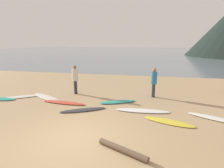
# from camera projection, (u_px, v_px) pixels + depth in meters

# --- Properties ---
(ground_plane) EXTENTS (120.00, 120.00, 0.20)m
(ground_plane) POSITION_uv_depth(u_px,v_px,m) (121.00, 81.00, 15.70)
(ground_plane) COLOR tan
(ground_plane) RESTS_ON ground
(ocean_water) EXTENTS (140.00, 100.00, 0.01)m
(ocean_water) POSITION_uv_depth(u_px,v_px,m) (144.00, 51.00, 65.81)
(ocean_water) COLOR slate
(ocean_water) RESTS_ON ground
(surfboard_1) EXTENTS (2.50, 1.87, 0.06)m
(surfboard_1) POSITION_uv_depth(u_px,v_px,m) (19.00, 97.00, 10.80)
(surfboard_1) COLOR silver
(surfboard_1) RESTS_ON ground
(surfboard_2) EXTENTS (2.58, 1.80, 0.07)m
(surfboard_2) POSITION_uv_depth(u_px,v_px,m) (47.00, 97.00, 10.70)
(surfboard_2) COLOR silver
(surfboard_2) RESTS_ON ground
(surfboard_3) EXTENTS (2.60, 0.69, 0.09)m
(surfboard_3) POSITION_uv_depth(u_px,v_px,m) (64.00, 102.00, 9.80)
(surfboard_3) COLOR #D84C38
(surfboard_3) RESTS_ON ground
(surfboard_4) EXTENTS (2.18, 1.45, 0.07)m
(surfboard_4) POSITION_uv_depth(u_px,v_px,m) (83.00, 110.00, 8.74)
(surfboard_4) COLOR #333338
(surfboard_4) RESTS_ON ground
(surfboard_5) EXTENTS (2.02, 1.35, 0.09)m
(surfboard_5) POSITION_uv_depth(u_px,v_px,m) (118.00, 102.00, 9.90)
(surfboard_5) COLOR teal
(surfboard_5) RESTS_ON ground
(surfboard_6) EXTENTS (2.56, 0.65, 0.07)m
(surfboard_6) POSITION_uv_depth(u_px,v_px,m) (142.00, 111.00, 8.63)
(surfboard_6) COLOR white
(surfboard_6) RESTS_ON ground
(surfboard_7) EXTENTS (2.13, 1.13, 0.06)m
(surfboard_7) POSITION_uv_depth(u_px,v_px,m) (169.00, 122.00, 7.45)
(surfboard_7) COLOR yellow
(surfboard_7) RESTS_ON ground
(surfboard_8) EXTENTS (2.46, 1.47, 0.08)m
(surfboard_8) POSITION_uv_depth(u_px,v_px,m) (219.00, 119.00, 7.68)
(surfboard_8) COLOR silver
(surfboard_8) RESTS_ON ground
(person_0) EXTENTS (0.35, 0.35, 1.76)m
(person_0) POSITION_uv_depth(u_px,v_px,m) (154.00, 80.00, 10.67)
(person_0) COLOR #2D2D38
(person_0) RESTS_ON ground
(person_3) EXTENTS (0.37, 0.37, 1.83)m
(person_3) POSITION_uv_depth(u_px,v_px,m) (75.00, 77.00, 11.36)
(person_3) COLOR #2D2D38
(person_3) RESTS_ON ground
(driftwood_log) EXTENTS (1.61, 0.88, 0.18)m
(driftwood_log) POSITION_uv_depth(u_px,v_px,m) (122.00, 150.00, 5.41)
(driftwood_log) COLOR brown
(driftwood_log) RESTS_ON ground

